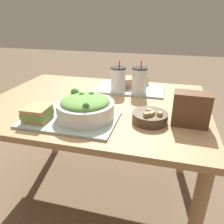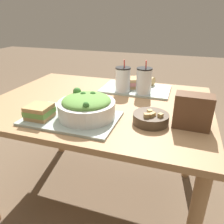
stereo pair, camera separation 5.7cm
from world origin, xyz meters
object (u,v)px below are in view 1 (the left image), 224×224
object	(u,v)px
drink_cup_dark	(118,80)
chip_bag	(191,109)
sandwich_far	(124,82)
soup_bowl	(150,117)
napkin_folded	(86,100)
drink_cup_red	(139,81)
salad_bowl	(85,107)
baguette_far	(141,80)
sandwich_near	(37,114)
baguette_near	(73,104)

from	to	relation	value
drink_cup_dark	chip_bag	bearing A→B (deg)	-39.77
sandwich_far	chip_bag	size ratio (longest dim) A/B	0.98
soup_bowl	napkin_folded	bearing A→B (deg)	154.68
soup_bowl	sandwich_far	size ratio (longest dim) A/B	1.04
drink_cup_red	napkin_folded	size ratio (longest dim) A/B	0.98
soup_bowl	chip_bag	distance (m)	0.19
sandwich_far	napkin_folded	size ratio (longest dim) A/B	0.76
salad_bowl	baguette_far	distance (m)	0.63
chip_bag	salad_bowl	bearing A→B (deg)	-170.42
soup_bowl	drink_cup_red	bearing A→B (deg)	106.13
sandwich_near	drink_cup_dark	world-z (taller)	drink_cup_dark
salad_bowl	soup_bowl	world-z (taller)	salad_bowl
sandwich_far	chip_bag	world-z (taller)	chip_bag
baguette_far	drink_cup_red	distance (m)	0.20
napkin_folded	sandwich_far	bearing A→B (deg)	57.43
drink_cup_dark	baguette_far	bearing A→B (deg)	58.36
baguette_near	napkin_folded	size ratio (longest dim) A/B	0.64
sandwich_near	drink_cup_dark	size ratio (longest dim) A/B	0.58
salad_bowl	chip_bag	distance (m)	0.48
baguette_far	napkin_folded	world-z (taller)	baguette_far
sandwich_near	baguette_near	xyz separation A→B (m)	(0.11, 0.16, -0.00)
sandwich_near	chip_bag	size ratio (longest dim) A/B	0.72
salad_bowl	baguette_far	xyz separation A→B (m)	(0.18, 0.61, -0.02)
drink_cup_red	baguette_near	bearing A→B (deg)	-131.09
sandwich_near	sandwich_far	world-z (taller)	same
soup_bowl	chip_bag	size ratio (longest dim) A/B	1.02
sandwich_near	baguette_far	xyz separation A→B (m)	(0.39, 0.69, -0.00)
salad_bowl	drink_cup_red	bearing A→B (deg)	64.49
baguette_near	baguette_far	xyz separation A→B (m)	(0.28, 0.53, -0.00)
sandwich_far	salad_bowl	bearing A→B (deg)	-123.76
baguette_near	napkin_folded	world-z (taller)	baguette_near
sandwich_far	napkin_folded	distance (m)	0.33
soup_bowl	baguette_far	size ratio (longest dim) A/B	1.37
salad_bowl	napkin_folded	distance (m)	0.26
salad_bowl	baguette_far	size ratio (longest dim) A/B	2.25
sandwich_near	baguette_far	bearing A→B (deg)	59.72
salad_bowl	napkin_folded	size ratio (longest dim) A/B	1.30
napkin_folded	soup_bowl	bearing A→B (deg)	-25.32
baguette_near	napkin_folded	xyz separation A→B (m)	(0.01, 0.16, -0.04)
salad_bowl	drink_cup_dark	xyz separation A→B (m)	(0.06, 0.41, 0.02)
baguette_far	drink_cup_dark	world-z (taller)	drink_cup_dark
salad_bowl	drink_cup_dark	bearing A→B (deg)	81.23
baguette_near	baguette_far	bearing A→B (deg)	-53.41
salad_bowl	drink_cup_dark	size ratio (longest dim) A/B	1.37
drink_cup_dark	chip_bag	world-z (taller)	drink_cup_dark
chip_bag	napkin_folded	xyz separation A→B (m)	(-0.57, 0.17, -0.08)
sandwich_near	baguette_near	bearing A→B (deg)	54.96
drink_cup_dark	napkin_folded	size ratio (longest dim) A/B	0.95
salad_bowl	soup_bowl	xyz separation A→B (m)	(0.30, 0.05, -0.04)
drink_cup_red	baguette_far	bearing A→B (deg)	93.82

